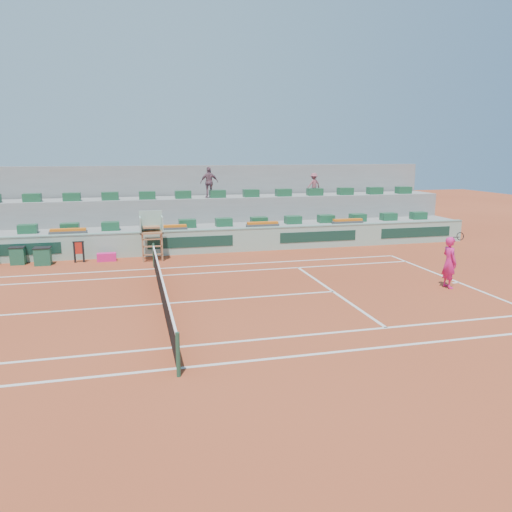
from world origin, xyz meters
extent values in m
plane|color=#95381C|center=(0.00, 0.00, 0.00)|extent=(90.00, 90.00, 0.00)
cube|color=gray|center=(0.00, 10.70, 0.60)|extent=(36.00, 4.00, 1.20)
cube|color=gray|center=(0.00, 12.30, 1.30)|extent=(36.00, 2.40, 2.60)
cube|color=gray|center=(0.00, 13.90, 2.20)|extent=(36.00, 0.40, 4.40)
cube|color=#E41D77|center=(-2.18, 7.72, 0.20)|extent=(0.90, 0.40, 0.40)
imported|color=#78505E|center=(3.52, 11.66, 3.49)|extent=(1.07, 0.52, 1.78)
imported|color=#964B56|center=(9.96, 11.80, 3.28)|extent=(0.98, 0.73, 1.35)
cube|color=silver|center=(11.88, 0.00, 0.01)|extent=(0.12, 10.97, 0.01)
cube|color=silver|center=(0.00, -5.49, 0.01)|extent=(23.77, 0.12, 0.01)
cube|color=silver|center=(0.00, 5.49, 0.01)|extent=(23.77, 0.12, 0.01)
cube|color=silver|center=(0.00, -4.12, 0.01)|extent=(23.77, 0.12, 0.01)
cube|color=silver|center=(0.00, 4.12, 0.01)|extent=(23.77, 0.12, 0.01)
cube|color=silver|center=(6.40, 0.00, 0.01)|extent=(0.12, 8.23, 0.01)
cube|color=silver|center=(0.00, 0.00, 0.01)|extent=(12.80, 0.12, 0.01)
cube|color=silver|center=(11.73, 0.00, 0.01)|extent=(0.30, 0.12, 0.01)
cube|color=black|center=(0.00, 0.00, 0.46)|extent=(0.03, 11.87, 0.92)
cube|color=white|center=(0.00, 0.00, 0.95)|extent=(0.06, 11.87, 0.07)
cylinder|color=#204B33|center=(0.00, -5.94, 0.55)|extent=(0.10, 0.10, 1.10)
cylinder|color=#204B33|center=(0.00, 5.94, 0.55)|extent=(0.10, 0.10, 1.10)
cube|color=#90B5A2|center=(0.00, 8.50, 0.60)|extent=(36.00, 0.30, 1.20)
cube|color=gray|center=(0.00, 8.50, 1.23)|extent=(36.00, 0.34, 0.06)
cube|color=#133529|center=(-6.50, 8.34, 0.65)|extent=(4.40, 0.02, 0.56)
cube|color=#133529|center=(2.00, 8.34, 0.65)|extent=(4.40, 0.02, 0.56)
cube|color=#133529|center=(9.00, 8.34, 0.65)|extent=(4.40, 0.02, 0.56)
cube|color=#133529|center=(15.00, 8.34, 0.65)|extent=(4.40, 0.02, 0.56)
cube|color=#925C37|center=(-0.45, 7.05, 0.68)|extent=(0.08, 0.08, 1.35)
cube|color=#925C37|center=(0.45, 7.05, 0.68)|extent=(0.08, 0.08, 1.35)
cube|color=#925C37|center=(-0.45, 7.75, 0.68)|extent=(0.08, 0.08, 1.35)
cube|color=#925C37|center=(0.45, 7.75, 0.68)|extent=(0.08, 0.08, 1.35)
cube|color=#925C37|center=(0.00, 7.40, 1.39)|extent=(1.10, 0.90, 0.08)
cube|color=#90B5A2|center=(0.00, 7.78, 1.90)|extent=(1.10, 0.08, 1.00)
cube|color=#90B5A2|center=(-0.52, 7.40, 1.75)|extent=(0.06, 0.90, 0.80)
cube|color=#90B5A2|center=(0.52, 7.40, 1.75)|extent=(0.06, 0.90, 0.80)
cube|color=#925C37|center=(0.00, 7.50, 1.63)|extent=(0.80, 0.60, 0.08)
cube|color=#925C37|center=(0.00, 7.05, 0.35)|extent=(0.90, 0.08, 0.06)
cube|color=#925C37|center=(0.00, 7.05, 0.75)|extent=(0.90, 0.08, 0.06)
cube|color=#925C37|center=(0.00, 7.05, 1.10)|extent=(0.90, 0.08, 0.06)
cube|color=#1B5332|center=(-6.00, 9.80, 1.42)|extent=(0.90, 0.60, 0.44)
cube|color=#1B5332|center=(-4.00, 9.80, 1.42)|extent=(0.90, 0.60, 0.44)
cube|color=#1B5332|center=(-2.00, 9.80, 1.42)|extent=(0.90, 0.60, 0.44)
cube|color=#1B5332|center=(0.00, 9.80, 1.42)|extent=(0.90, 0.60, 0.44)
cube|color=#1B5332|center=(2.00, 9.80, 1.42)|extent=(0.90, 0.60, 0.44)
cube|color=#1B5332|center=(4.00, 9.80, 1.42)|extent=(0.90, 0.60, 0.44)
cube|color=#1B5332|center=(6.00, 9.80, 1.42)|extent=(0.90, 0.60, 0.44)
cube|color=#1B5332|center=(8.00, 9.80, 1.42)|extent=(0.90, 0.60, 0.44)
cube|color=#1B5332|center=(10.00, 9.80, 1.42)|extent=(0.90, 0.60, 0.44)
cube|color=#1B5332|center=(12.00, 9.80, 1.42)|extent=(0.90, 0.60, 0.44)
cube|color=#1B5332|center=(14.00, 9.80, 1.42)|extent=(0.90, 0.60, 0.44)
cube|color=#1B5332|center=(16.00, 9.80, 1.42)|extent=(0.90, 0.60, 0.44)
cube|color=#1B5332|center=(-6.00, 11.70, 2.82)|extent=(0.90, 0.60, 0.44)
cube|color=#1B5332|center=(-4.00, 11.70, 2.82)|extent=(0.90, 0.60, 0.44)
cube|color=#1B5332|center=(-2.00, 11.70, 2.82)|extent=(0.90, 0.60, 0.44)
cube|color=#1B5332|center=(0.00, 11.70, 2.82)|extent=(0.90, 0.60, 0.44)
cube|color=#1B5332|center=(2.00, 11.70, 2.82)|extent=(0.90, 0.60, 0.44)
cube|color=#1B5332|center=(4.00, 11.70, 2.82)|extent=(0.90, 0.60, 0.44)
cube|color=#1B5332|center=(6.00, 11.70, 2.82)|extent=(0.90, 0.60, 0.44)
cube|color=#1B5332|center=(8.00, 11.70, 2.82)|extent=(0.90, 0.60, 0.44)
cube|color=#1B5332|center=(10.00, 11.70, 2.82)|extent=(0.90, 0.60, 0.44)
cube|color=#1B5332|center=(12.00, 11.70, 2.82)|extent=(0.90, 0.60, 0.44)
cube|color=#1B5332|center=(14.00, 11.70, 2.82)|extent=(0.90, 0.60, 0.44)
cube|color=#1B5332|center=(16.00, 11.70, 2.82)|extent=(0.90, 0.60, 0.44)
cube|color=#494949|center=(-4.00, 9.00, 1.28)|extent=(1.80, 0.36, 0.16)
cube|color=orange|center=(-4.00, 9.00, 1.42)|extent=(1.70, 0.32, 0.12)
cube|color=#494949|center=(1.00, 9.00, 1.28)|extent=(1.80, 0.36, 0.16)
cube|color=orange|center=(1.00, 9.00, 1.42)|extent=(1.70, 0.32, 0.12)
cube|color=#494949|center=(6.00, 9.00, 1.28)|extent=(1.80, 0.36, 0.16)
cube|color=orange|center=(6.00, 9.00, 1.42)|extent=(1.70, 0.32, 0.12)
cube|color=#494949|center=(11.00, 9.00, 1.28)|extent=(1.80, 0.36, 0.16)
cube|color=orange|center=(11.00, 9.00, 1.42)|extent=(1.70, 0.32, 0.12)
cube|color=#1A5037|center=(-5.04, 7.60, 0.40)|extent=(0.72, 0.62, 0.80)
cube|color=black|center=(-5.04, 7.60, 0.82)|extent=(0.76, 0.66, 0.04)
cube|color=#1A5037|center=(-6.20, 8.01, 0.40)|extent=(0.63, 0.54, 0.80)
cube|color=black|center=(-6.20, 8.01, 0.82)|extent=(0.67, 0.58, 0.04)
cube|color=black|center=(-3.64, 7.74, 0.50)|extent=(0.09, 0.09, 1.00)
cube|color=black|center=(-3.24, 7.74, 0.50)|extent=(0.09, 0.09, 1.00)
cube|color=black|center=(-3.44, 7.74, 1.00)|extent=(0.52, 0.07, 0.06)
cube|color=red|center=(-3.44, 7.72, 0.70)|extent=(0.38, 0.03, 0.56)
imported|color=#E41D77|center=(10.98, -0.53, 1.01)|extent=(0.49, 0.74, 2.01)
cylinder|color=black|center=(10.98, -0.83, 2.05)|extent=(0.03, 0.35, 0.09)
torus|color=black|center=(10.98, -1.05, 2.12)|extent=(0.31, 0.08, 0.31)
camera|label=1|loc=(-0.89, -17.02, 5.22)|focal=35.00mm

